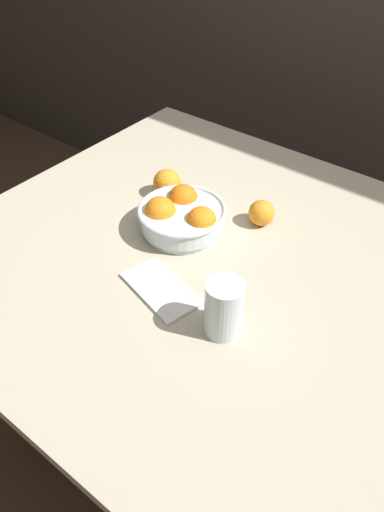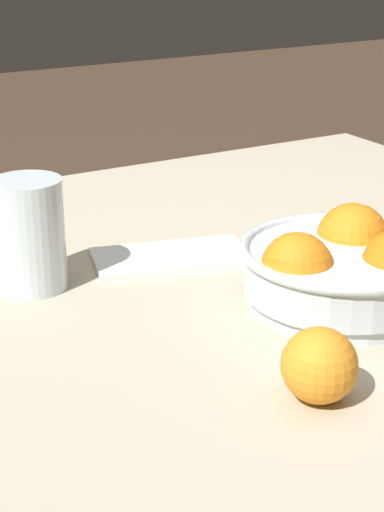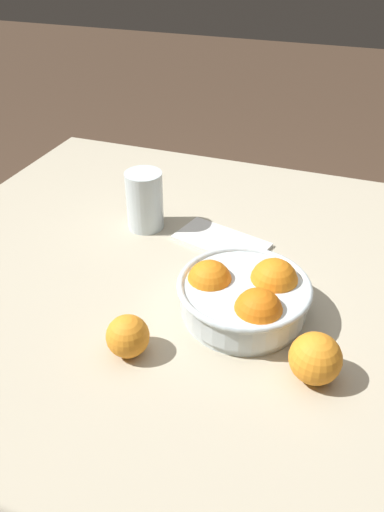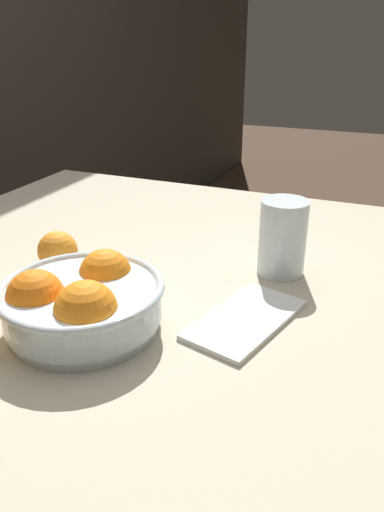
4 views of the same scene
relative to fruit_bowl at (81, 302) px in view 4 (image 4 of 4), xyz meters
The scene contains 5 objects.
dining_table 0.16m from the fruit_bowl, 18.90° to the right, with size 1.25×1.18×0.78m.
fruit_bowl is the anchor object (origin of this frame).
juice_glass 0.36m from the fruit_bowl, 36.97° to the right, with size 0.08×0.08×0.13m.
orange_loose_near_bowl 0.21m from the fruit_bowl, 45.22° to the left, with size 0.07×0.07×0.07m, color orange.
napkin 0.23m from the fruit_bowl, 64.10° to the right, with size 0.20×0.10×0.01m, color white.
Camera 4 is at (-0.61, -0.34, 1.16)m, focal length 35.00 mm.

